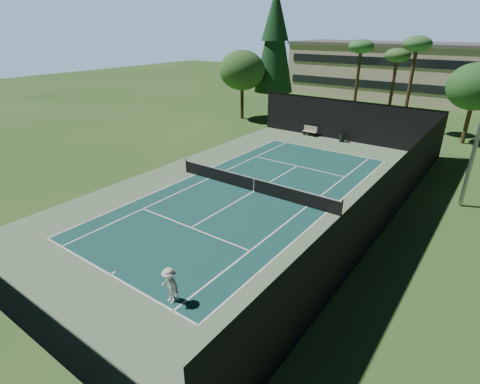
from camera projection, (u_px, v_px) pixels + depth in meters
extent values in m
plane|color=#2F5520|center=(254.00, 192.00, 26.15)|extent=(160.00, 160.00, 0.00)
cube|color=#60805A|center=(254.00, 191.00, 26.15)|extent=(18.00, 32.00, 0.01)
cube|color=#164843|center=(254.00, 191.00, 26.15)|extent=(10.97, 23.77, 0.01)
cube|color=white|center=(110.00, 275.00, 17.36)|extent=(10.97, 0.10, 0.01)
cube|color=white|center=(325.00, 150.00, 34.92)|extent=(10.97, 0.10, 0.01)
cube|color=white|center=(191.00, 228.00, 21.42)|extent=(8.23, 0.10, 0.01)
cube|color=white|center=(297.00, 166.00, 30.87)|extent=(8.23, 0.10, 0.01)
cube|color=white|center=(195.00, 175.00, 29.10)|extent=(0.10, 23.77, 0.01)
cube|color=white|center=(327.00, 212.00, 23.19)|extent=(0.10, 23.77, 0.01)
cube|color=white|center=(209.00, 178.00, 28.36)|extent=(0.10, 23.77, 0.01)
cube|color=white|center=(307.00, 207.00, 23.93)|extent=(0.10, 23.77, 0.01)
cube|color=white|center=(254.00, 191.00, 26.14)|extent=(0.10, 12.80, 0.01)
cube|color=white|center=(113.00, 273.00, 17.47)|extent=(0.10, 0.30, 0.01)
cube|color=white|center=(324.00, 150.00, 34.81)|extent=(0.10, 0.30, 0.01)
cylinder|color=black|center=(186.00, 166.00, 29.38)|extent=(0.10, 0.10, 1.10)
cylinder|color=black|center=(342.00, 208.00, 22.48)|extent=(0.10, 0.10, 1.10)
cube|color=black|center=(254.00, 185.00, 25.95)|extent=(12.80, 0.02, 0.92)
cube|color=white|center=(254.00, 178.00, 25.75)|extent=(12.80, 0.04, 0.07)
cube|color=white|center=(254.00, 185.00, 25.95)|extent=(0.05, 0.03, 0.92)
cube|color=black|center=(344.00, 121.00, 37.16)|extent=(18.00, 0.04, 4.00)
cube|color=black|center=(6.00, 285.00, 13.52)|extent=(18.00, 0.04, 4.00)
cube|color=black|center=(390.00, 197.00, 20.49)|extent=(0.04, 32.00, 4.00)
cube|color=black|center=(162.00, 142.00, 30.19)|extent=(0.04, 32.00, 4.00)
cube|color=black|center=(347.00, 100.00, 36.35)|extent=(18.00, 0.06, 0.06)
imported|color=silver|center=(170.00, 286.00, 15.35)|extent=(1.14, 0.74, 1.66)
sphere|color=#D1DF32|center=(102.00, 225.00, 21.71)|extent=(0.07, 0.07, 0.07)
sphere|color=#BBCD2E|center=(234.00, 169.00, 30.18)|extent=(0.07, 0.07, 0.07)
sphere|color=#C9D22F|center=(269.00, 178.00, 28.36)|extent=(0.06, 0.06, 0.06)
sphere|color=#D2E534|center=(231.00, 156.00, 33.30)|extent=(0.07, 0.07, 0.07)
cube|color=beige|center=(310.00, 132.00, 39.32)|extent=(1.50, 0.45, 0.05)
cube|color=#BFB79F|center=(311.00, 128.00, 39.35)|extent=(1.50, 0.06, 0.55)
cube|color=black|center=(304.00, 133.00, 39.74)|extent=(0.06, 0.40, 0.42)
cube|color=black|center=(315.00, 135.00, 39.10)|extent=(0.06, 0.40, 0.42)
cylinder|color=black|center=(342.00, 137.00, 37.27)|extent=(0.52, 0.52, 0.90)
cylinder|color=black|center=(343.00, 133.00, 37.07)|extent=(0.56, 0.56, 0.05)
cylinder|color=#452F1D|center=(273.00, 101.00, 48.14)|extent=(0.50, 0.50, 3.60)
cone|color=#153C1A|center=(275.00, 41.00, 45.22)|extent=(4.80, 4.80, 12.00)
cone|color=#153B1C|center=(276.00, 13.00, 44.00)|extent=(3.30, 3.30, 6.00)
cylinder|color=#48331F|center=(356.00, 86.00, 43.22)|extent=(0.36, 0.36, 8.55)
ellipsoid|color=#316D32|center=(361.00, 46.00, 41.49)|extent=(2.80, 2.80, 1.54)
cylinder|color=#4F3521|center=(392.00, 91.00, 43.00)|extent=(0.36, 0.36, 7.65)
ellipsoid|color=#36612C|center=(398.00, 55.00, 41.45)|extent=(2.80, 2.80, 1.54)
cylinder|color=#4E3221|center=(409.00, 90.00, 39.16)|extent=(0.36, 0.36, 9.00)
ellipsoid|color=#336C30|center=(417.00, 44.00, 37.34)|extent=(2.80, 2.80, 1.54)
cylinder|color=#4E3A21|center=(466.00, 126.00, 36.30)|extent=(0.40, 0.40, 3.52)
ellipsoid|color=#235420|center=(476.00, 87.00, 34.81)|extent=(5.12, 5.12, 4.35)
cylinder|color=#44311D|center=(242.00, 103.00, 46.23)|extent=(0.40, 0.40, 3.74)
ellipsoid|color=#2F6125|center=(242.00, 70.00, 44.64)|extent=(5.44, 5.44, 4.62)
cube|color=beige|center=(419.00, 72.00, 58.51)|extent=(40.00, 12.00, 8.00)
cube|color=#59595B|center=(424.00, 44.00, 56.84)|extent=(40.50, 12.50, 0.40)
cube|color=black|center=(407.00, 87.00, 54.69)|extent=(38.00, 0.15, 1.20)
cube|color=black|center=(412.00, 63.00, 53.31)|extent=(38.00, 0.15, 1.20)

